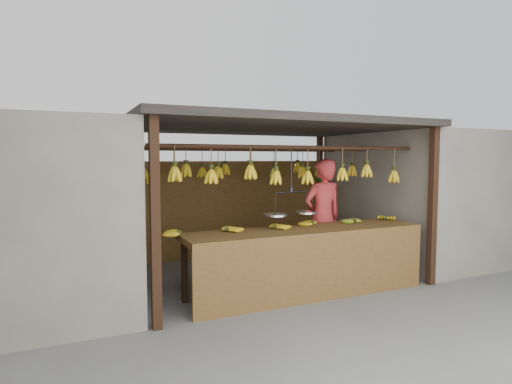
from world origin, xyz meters
name	(u,v)px	position (x,y,z in m)	size (l,w,h in m)	color
ground	(264,274)	(0.00, 0.00, 0.00)	(80.00, 80.00, 0.00)	#5B5B57
stall	(255,151)	(0.00, 0.33, 1.97)	(4.30, 3.30, 2.40)	black
neighbor_left	(0,215)	(-3.60, 0.00, 1.15)	(3.00, 3.00, 2.30)	slate
neighbor_right	(432,195)	(3.60, 0.00, 1.15)	(3.00, 3.00, 2.30)	slate
counter	(309,244)	(0.09, -1.22, 0.70)	(3.52, 0.77, 0.96)	brown
hanging_bananas	(263,173)	(-0.01, 0.00, 1.63)	(3.60, 2.25, 0.38)	gold
balance_scale	(291,211)	(-0.07, -1.00, 1.14)	(0.82, 0.39, 0.91)	black
vendor	(323,218)	(0.82, -0.43, 0.92)	(0.67, 0.44, 1.84)	#BF3333
bag_bundles	(321,199)	(1.94, 1.35, 1.02)	(0.08, 0.26, 1.23)	#199926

